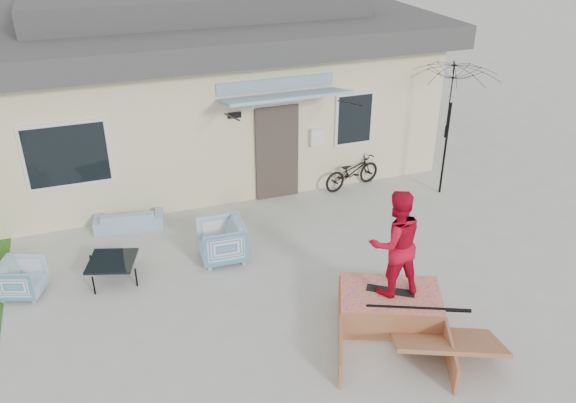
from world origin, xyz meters
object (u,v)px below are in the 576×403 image
object	(u,v)px
patio_umbrella	(449,119)
bicycle	(352,168)
armchair_right	(221,239)
coffee_table	(113,270)
skate_ramp	(389,307)
skateboard	(391,290)
armchair_left	(22,277)
skater	(395,242)
loveseat	(128,216)

from	to	relation	value
patio_umbrella	bicycle	bearing A→B (deg)	152.42
armchair_right	bicycle	distance (m)	4.02
armchair_right	coffee_table	bearing A→B (deg)	-87.05
skate_ramp	skateboard	distance (m)	0.29
patio_umbrella	armchair_left	bearing A→B (deg)	-173.82
armchair_right	coffee_table	world-z (taller)	armchair_right
armchair_left	skater	world-z (taller)	skater
loveseat	skater	world-z (taller)	skater
coffee_table	skate_ramp	size ratio (longest dim) A/B	0.38
loveseat	skateboard	bearing A→B (deg)	138.23
armchair_left	skate_ramp	bearing A→B (deg)	-96.69
bicycle	coffee_table	bearing A→B (deg)	96.31
coffee_table	armchair_right	bearing A→B (deg)	0.17
loveseat	skater	size ratio (longest dim) A/B	0.79
skateboard	skater	world-z (taller)	skater
skate_ramp	bicycle	bearing A→B (deg)	95.72
skateboard	skater	size ratio (longest dim) A/B	0.43
coffee_table	bicycle	distance (m)	5.81
loveseat	skate_ramp	distance (m)	5.61
bicycle	skater	xyz separation A→B (m)	(-1.47, -4.51, 0.95)
loveseat	skate_ramp	world-z (taller)	loveseat
loveseat	skate_ramp	xyz separation A→B (m)	(3.53, -4.36, -0.01)
loveseat	armchair_left	size ratio (longest dim) A/B	1.99
loveseat	patio_umbrella	xyz separation A→B (m)	(6.78, -0.73, 1.48)
coffee_table	patio_umbrella	xyz separation A→B (m)	(7.24, 1.01, 1.56)
armchair_left	bicycle	bearing A→B (deg)	-55.27
skate_ramp	skateboard	xyz separation A→B (m)	(0.02, 0.05, 0.28)
bicycle	patio_umbrella	xyz separation A→B (m)	(1.77, -0.92, 1.28)
armchair_left	skater	size ratio (longest dim) A/B	0.40
skate_ramp	armchair_left	bearing A→B (deg)	177.49
skate_ramp	skater	distance (m)	1.16
armchair_right	skate_ramp	world-z (taller)	armchair_right
skate_ramp	skater	world-z (taller)	skater
loveseat	armchair_right	size ratio (longest dim) A/B	1.64
skateboard	skater	xyz separation A→B (m)	(0.00, 0.00, 0.88)
loveseat	bicycle	size ratio (longest dim) A/B	0.92
patio_umbrella	armchair_right	bearing A→B (deg)	-169.26
skate_ramp	loveseat	bearing A→B (deg)	152.82
armchair_left	armchair_right	size ratio (longest dim) A/B	0.82
loveseat	bicycle	distance (m)	5.02
coffee_table	skateboard	world-z (taller)	skateboard
skater	skate_ramp	bearing A→B (deg)	69.25
armchair_left	skateboard	size ratio (longest dim) A/B	0.92
armchair_left	loveseat	bearing A→B (deg)	-29.17
bicycle	skater	bearing A→B (deg)	148.81
loveseat	coffee_table	size ratio (longest dim) A/B	1.74
loveseat	skateboard	size ratio (longest dim) A/B	1.83
bicycle	patio_umbrella	bearing A→B (deg)	-130.72
bicycle	armchair_right	bearing A→B (deg)	105.50
loveseat	armchair_right	world-z (taller)	armchair_right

